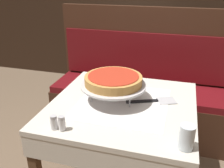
{
  "coord_description": "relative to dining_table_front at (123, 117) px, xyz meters",
  "views": [
    {
      "loc": [
        0.3,
        -1.29,
        1.47
      ],
      "look_at": [
        -0.07,
        -0.0,
        0.87
      ],
      "focal_mm": 40.0,
      "sensor_mm": 36.0,
      "label": 1
    }
  ],
  "objects": [
    {
      "name": "deep_dish_pizza",
      "position": [
        -0.07,
        0.03,
        0.23
      ],
      "size": [
        0.35,
        0.35,
        0.05
      ],
      "color": "#C68E47",
      "rests_on": "pizza_pan_stand"
    },
    {
      "name": "dining_table_rear",
      "position": [
        -0.27,
        1.56,
        -0.03
      ],
      "size": [
        0.69,
        0.69,
        0.75
      ],
      "color": "beige",
      "rests_on": "ground_plane"
    },
    {
      "name": "booth_bench",
      "position": [
        -0.04,
        0.88,
        -0.31
      ],
      "size": [
        1.65,
        0.5,
        1.2
      ],
      "color": "#3D2316",
      "rests_on": "ground_plane"
    },
    {
      "name": "dining_table_front",
      "position": [
        0.0,
        0.0,
        0.0
      ],
      "size": [
        0.85,
        0.85,
        0.76
      ],
      "color": "beige",
      "rests_on": "ground_plane"
    },
    {
      "name": "water_glass_near",
      "position": [
        0.37,
        -0.34,
        0.16
      ],
      "size": [
        0.07,
        0.07,
        0.12
      ],
      "color": "silver",
      "rests_on": "dining_table_front"
    },
    {
      "name": "pizza_server",
      "position": [
        0.17,
        0.07,
        0.1
      ],
      "size": [
        0.3,
        0.17,
        0.01
      ],
      "color": "#BCBCC1",
      "rests_on": "dining_table_front"
    },
    {
      "name": "pizza_pan_stand",
      "position": [
        -0.07,
        0.03,
        0.19
      ],
      "size": [
        0.4,
        0.4,
        0.1
      ],
      "color": "#ADADB2",
      "rests_on": "dining_table_front"
    },
    {
      "name": "pepper_shaker",
      "position": [
        -0.22,
        -0.36,
        0.14
      ],
      "size": [
        0.04,
        0.04,
        0.08
      ],
      "color": "silver",
      "rests_on": "dining_table_front"
    },
    {
      "name": "salt_shaker",
      "position": [
        -0.27,
        -0.36,
        0.14
      ],
      "size": [
        0.04,
        0.04,
        0.07
      ],
      "color": "silver",
      "rests_on": "dining_table_front"
    },
    {
      "name": "condiment_caddy",
      "position": [
        -0.31,
        1.58,
        0.13
      ],
      "size": [
        0.13,
        0.13,
        0.15
      ],
      "color": "black",
      "rests_on": "dining_table_rear"
    }
  ]
}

